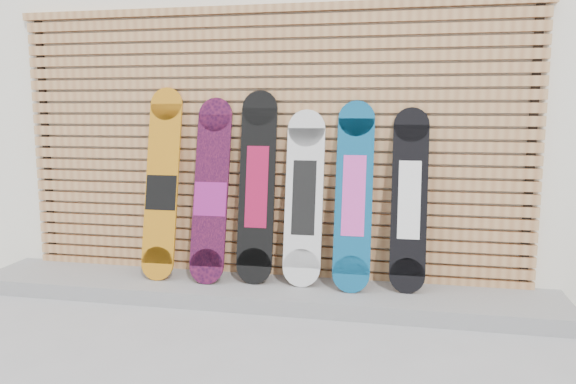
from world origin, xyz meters
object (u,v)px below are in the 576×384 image
snowboard_1 (211,191)px  snowboard_4 (354,196)px  snowboard_2 (257,187)px  snowboard_0 (162,184)px  snowboard_3 (304,198)px  snowboard_5 (409,200)px

snowboard_1 → snowboard_4: 1.14m
snowboard_2 → snowboard_0: bearing=-177.6°
snowboard_3 → snowboard_0: bearing=-178.2°
snowboard_0 → snowboard_4: size_ratio=1.08×
snowboard_2 → snowboard_3: bearing=0.7°
snowboard_3 → snowboard_4: 0.39m
snowboard_3 → snowboard_2: bearing=-179.3°
snowboard_2 → snowboard_4: (0.77, -0.03, -0.04)m
snowboard_0 → snowboard_4: snowboard_0 is taller
snowboard_1 → snowboard_5: bearing=1.8°
snowboard_4 → snowboard_1: bearing=-179.4°
snowboard_1 → snowboard_0: bearing=178.9°
snowboard_0 → snowboard_4: bearing=0.2°
snowboard_4 → snowboard_3: bearing=175.1°
snowboard_1 → snowboard_2: (0.37, 0.04, 0.04)m
snowboard_0 → snowboard_5: snowboard_0 is taller
snowboard_0 → snowboard_1: 0.42m
snowboard_0 → snowboard_3: size_ratio=1.13×
snowboard_0 → snowboard_5: (1.97, 0.04, -0.07)m
snowboard_3 → snowboard_5: 0.80m
snowboard_4 → snowboard_5: snowboard_4 is taller
snowboard_3 → snowboard_5: size_ratio=0.99×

